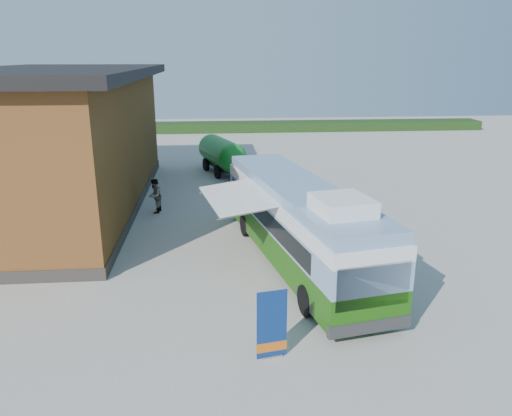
{
  "coord_description": "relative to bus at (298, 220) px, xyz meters",
  "views": [
    {
      "loc": [
        -2.32,
        -17.57,
        8.12
      ],
      "look_at": [
        -0.43,
        4.23,
        1.4
      ],
      "focal_mm": 35.0,
      "sensor_mm": 36.0,
      "label": 1
    }
  ],
  "objects": [
    {
      "name": "bus",
      "position": [
        0.0,
        0.0,
        0.0
      ],
      "size": [
        4.97,
        12.77,
        3.84
      ],
      "rotation": [
        0.0,
        0.0,
        0.19
      ],
      "color": "#296410",
      "rests_on": "ground"
    },
    {
      "name": "barn",
      "position": [
        -11.47,
        8.98,
        1.75
      ],
      "size": [
        9.6,
        21.2,
        7.5
      ],
      "color": "brown",
      "rests_on": "ground"
    },
    {
      "name": "banner",
      "position": [
        -1.8,
        -6.51,
        -1.0
      ],
      "size": [
        0.88,
        0.29,
        2.04
      ],
      "rotation": [
        0.0,
        0.0,
        0.19
      ],
      "color": "navy",
      "rests_on": "ground"
    },
    {
      "name": "person_a",
      "position": [
        -0.19,
        6.98,
        -0.95
      ],
      "size": [
        0.76,
        0.74,
        1.76
      ],
      "primitive_type": "imported",
      "rotation": [
        0.0,
        0.0,
        0.72
      ],
      "color": "#999999",
      "rests_on": "ground"
    },
    {
      "name": "slurry_tanker",
      "position": [
        -2.69,
        16.48,
        -0.4
      ],
      "size": [
        3.37,
        6.49,
        2.49
      ],
      "rotation": [
        0.0,
        0.0,
        0.32
      ],
      "color": "#167D23",
      "rests_on": "ground"
    },
    {
      "name": "ground",
      "position": [
        -0.97,
        -1.02,
        -1.83
      ],
      "size": [
        100.0,
        100.0,
        0.0
      ],
      "primitive_type": "plane",
      "color": "#BCB7AD",
      "rests_on": "ground"
    },
    {
      "name": "person_b",
      "position": [
        -6.46,
        7.4,
        -0.91
      ],
      "size": [
        0.83,
        0.99,
        1.85
      ],
      "primitive_type": "imported",
      "rotation": [
        0.0,
        0.0,
        -1.72
      ],
      "color": "#999999",
      "rests_on": "ground"
    },
    {
      "name": "hedge",
      "position": [
        7.03,
        36.98,
        -1.33
      ],
      "size": [
        40.0,
        3.0,
        1.0
      ],
      "primitive_type": "cube",
      "color": "#264419",
      "rests_on": "ground"
    },
    {
      "name": "picnic_table",
      "position": [
        1.42,
        3.36,
        -1.2
      ],
      "size": [
        1.87,
        1.78,
        0.85
      ],
      "rotation": [
        0.0,
        0.0,
        0.38
      ],
      "color": "tan",
      "rests_on": "ground"
    },
    {
      "name": "awning",
      "position": [
        -2.04,
        0.26,
        0.96
      ],
      "size": [
        3.51,
        4.83,
        0.53
      ],
      "rotation": [
        0.0,
        0.0,
        0.19
      ],
      "color": "white",
      "rests_on": "ground"
    }
  ]
}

